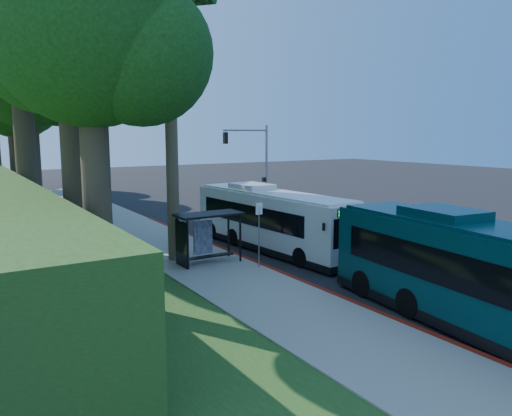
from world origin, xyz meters
TOP-DOWN VIEW (x-y plane):
  - ground at (0.00, 0.00)m, footprint 140.00×140.00m
  - sidewalk at (-7.30, 0.00)m, footprint 4.50×70.00m
  - red_curb at (-5.00, -4.00)m, footprint 0.25×30.00m
  - grass_verge at (-13.00, 5.00)m, footprint 8.00×70.00m
  - bus_shelter at (-7.26, -2.86)m, footprint 3.20×1.51m
  - stop_sign_pole at (-5.40, -5.00)m, footprint 0.35×0.06m
  - traffic_signal_pole at (3.78, 10.00)m, footprint 4.10×0.30m
  - palm_tree at (-8.20, -1.50)m, footprint 4.20×4.20m
  - tree_0 at (-12.40, -0.02)m, footprint 8.40×8.00m
  - tree_1 at (-13.37, 7.98)m, footprint 10.50×10.00m
  - tree_2 at (-11.89, 15.98)m, footprint 8.82×8.40m
  - tree_4 at (-11.40, 31.98)m, footprint 8.40×8.00m
  - tree_5 at (-10.41, 39.99)m, footprint 7.35×7.00m
  - tree_6 at (-12.91, -6.01)m, footprint 7.56×7.20m
  - white_bus at (-2.61, -1.83)m, footprint 3.26×11.86m
  - teal_bus at (-3.29, -15.29)m, footprint 4.00×12.95m
  - pickup at (1.06, 2.77)m, footprint 3.95×5.59m

SIDE VIEW (x-z plane):
  - ground at x=0.00m, z-range 0.00..0.00m
  - grass_verge at x=-13.00m, z-range 0.00..0.06m
  - sidewalk at x=-7.30m, z-range 0.00..0.12m
  - red_curb at x=-5.00m, z-range 0.00..0.13m
  - pickup at x=1.06m, z-range 0.00..1.42m
  - white_bus at x=-2.61m, z-range -0.04..3.45m
  - bus_shelter at x=-7.26m, z-range 0.53..3.08m
  - teal_bus at x=-3.29m, z-range -0.05..3.75m
  - stop_sign_pole at x=-5.40m, z-range 0.50..3.67m
  - traffic_signal_pole at x=3.78m, z-range 0.92..7.92m
  - tree_5 at x=-10.41m, z-range 2.53..15.39m
  - tree_6 at x=-12.91m, z-range 2.84..16.58m
  - tree_4 at x=-11.40m, z-range 2.66..16.80m
  - tree_2 at x=-11.89m, z-range 2.92..18.04m
  - tree_0 at x=-12.40m, z-range 3.35..19.05m
  - palm_tree at x=-8.20m, z-range 5.18..19.58m
  - tree_1 at x=-13.37m, z-range 3.60..21.86m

